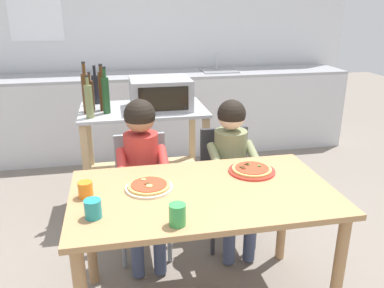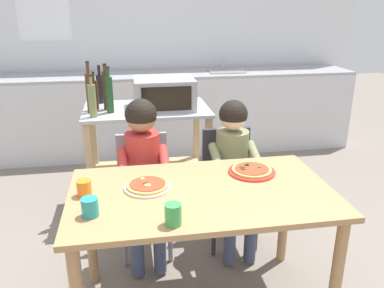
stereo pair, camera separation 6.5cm
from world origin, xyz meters
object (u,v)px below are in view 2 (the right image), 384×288
bottle_squat_spirits (109,94)px  toaster_oven (164,93)px  kitchen_island_cart (148,142)px  bottle_brown_beer (95,94)px  bottle_tall_green_wine (92,100)px  bottle_clear_vinegar (106,90)px  bottle_slim_sauce (100,88)px  child_in_red_shirt (143,162)px  bottle_dark_olive_oil (90,92)px  drinking_cup_teal (90,207)px  pizza_plate_red_rimmed (252,171)px  dining_table (202,208)px  drinking_cup_green (173,214)px  dining_chair_right (229,178)px  child_in_olive_shirt (234,160)px  pizza_plate_cream (148,186)px  dining_chair_left (144,185)px  drinking_cup_orange (84,188)px

bottle_squat_spirits → toaster_oven: bearing=9.2°
kitchen_island_cart → bottle_brown_beer: (-0.39, 0.02, 0.41)m
bottle_tall_green_wine → bottle_clear_vinegar: size_ratio=0.87×
bottle_slim_sauce → bottle_tall_green_wine: bearing=-94.8°
bottle_tall_green_wine → child_in_red_shirt: bearing=-58.5°
bottle_dark_olive_oil → child_in_red_shirt: 0.82m
drinking_cup_teal → bottle_tall_green_wine: bearing=92.4°
toaster_oven → bottle_squat_spirits: bearing=-170.8°
bottle_squat_spirits → pizza_plate_red_rimmed: bearing=-51.0°
dining_table → drinking_cup_green: size_ratio=13.69×
kitchen_island_cart → drinking_cup_teal: size_ratio=11.24×
bottle_clear_vinegar → pizza_plate_red_rimmed: bearing=-52.7°
dining_chair_right → bottle_clear_vinegar: bearing=144.0°
kitchen_island_cart → toaster_oven: toaster_oven is taller
dining_table → drinking_cup_teal: (-0.55, -0.17, 0.15)m
child_in_olive_shirt → pizza_plate_cream: 0.76m
kitchen_island_cart → toaster_oven: bearing=-9.5°
child_in_red_shirt → pizza_plate_red_rimmed: bearing=-30.6°
child_in_red_shirt → pizza_plate_cream: 0.46m
dining_chair_left → bottle_slim_sauce: bearing=108.9°
dining_chair_right → child_in_olive_shirt: 0.22m
pizza_plate_cream → pizza_plate_red_rimmed: 0.61m
kitchen_island_cart → bottle_slim_sauce: (-0.36, 0.23, 0.41)m
bottle_squat_spirits → dining_chair_right: bearing=-32.2°
toaster_oven → bottle_squat_spirits: bottle_squat_spirits is taller
toaster_oven → dining_chair_left: (-0.21, -0.59, -0.50)m
kitchen_island_cart → pizza_plate_red_rimmed: bearing=-64.0°
bottle_squat_spirits → drinking_cup_green: bottle_squat_spirits is taller
child_in_olive_shirt → pizza_plate_cream: (-0.60, -0.47, 0.08)m
bottle_slim_sauce → drinking_cup_orange: size_ratio=3.84×
bottle_slim_sauce → pizza_plate_red_rimmed: bearing=-56.0°
dining_chair_left → child_in_red_shirt: (0.00, -0.12, 0.22)m
child_in_red_shirt → drinking_cup_green: bearing=-83.9°
bottle_slim_sauce → child_in_olive_shirt: size_ratio=0.30×
bottle_dark_olive_oil → dining_chair_left: 0.85m
pizza_plate_red_rimmed → drinking_cup_teal: size_ratio=3.04×
child_in_red_shirt → drinking_cup_teal: child_in_red_shirt is taller
bottle_slim_sauce → pizza_plate_cream: bottle_slim_sauce is taller
bottle_slim_sauce → child_in_olive_shirt: bottle_slim_sauce is taller
dining_chair_left → bottle_brown_beer: bearing=117.0°
bottle_slim_sauce → bottle_squat_spirits: 0.33m
bottle_brown_beer → dining_chair_left: bottle_brown_beer is taller
drinking_cup_green → child_in_red_shirt: bearing=96.1°
toaster_oven → pizza_plate_red_rimmed: toaster_oven is taller
bottle_tall_green_wine → child_in_olive_shirt: 1.11m
dining_chair_left → drinking_cup_teal: 0.91m
dining_chair_left → drinking_cup_teal: drinking_cup_teal is taller
dining_chair_right → child_in_red_shirt: size_ratio=0.75×
child_in_olive_shirt → pizza_plate_cream: size_ratio=4.17×
pizza_plate_cream → bottle_squat_spirits: bearing=100.7°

